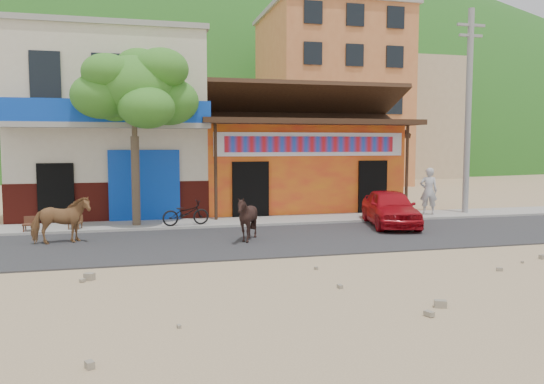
% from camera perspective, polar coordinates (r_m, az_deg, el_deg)
% --- Properties ---
extents(ground, '(120.00, 120.00, 0.00)m').
position_cam_1_polar(ground, '(13.68, 5.35, -6.91)').
color(ground, '#9E825B').
rests_on(ground, ground).
extents(road, '(60.00, 5.00, 0.04)m').
position_cam_1_polar(road, '(16.01, 2.37, -5.04)').
color(road, '#28282B').
rests_on(road, ground).
extents(sidewalk, '(60.00, 2.00, 0.12)m').
position_cam_1_polar(sidewalk, '(19.34, -0.57, -3.14)').
color(sidewalk, gray).
rests_on(sidewalk, ground).
extents(dance_club, '(8.00, 6.00, 3.60)m').
position_cam_1_polar(dance_club, '(23.54, 1.89, 2.60)').
color(dance_club, orange).
rests_on(dance_club, ground).
extents(cafe_building, '(7.00, 6.00, 7.00)m').
position_cam_1_polar(cafe_building, '(22.64, -16.79, 6.59)').
color(cafe_building, beige).
rests_on(cafe_building, ground).
extents(apartment_front, '(9.00, 9.00, 12.00)m').
position_cam_1_polar(apartment_front, '(39.13, 6.20, 9.76)').
color(apartment_front, '#CC723F').
rests_on(apartment_front, ground).
extents(apartment_rear, '(8.00, 8.00, 10.00)m').
position_cam_1_polar(apartment_rear, '(48.22, 13.85, 7.59)').
color(apartment_rear, tan).
rests_on(apartment_rear, ground).
extents(hillside, '(100.00, 40.00, 24.00)m').
position_cam_1_polar(hillside, '(83.23, -11.12, 11.40)').
color(hillside, '#194C14').
rests_on(hillside, ground).
extents(tree, '(3.00, 3.00, 6.00)m').
position_cam_1_polar(tree, '(18.41, -14.56, 5.83)').
color(tree, '#2D721E').
rests_on(tree, sidewalk).
extents(utility_pole, '(0.24, 0.24, 8.00)m').
position_cam_1_polar(utility_pole, '(22.55, 20.35, 8.07)').
color(utility_pole, gray).
rests_on(utility_pole, sidewalk).
extents(cow_tan, '(1.69, 1.02, 1.33)m').
position_cam_1_polar(cow_tan, '(16.18, -21.77, -2.84)').
color(cow_tan, '#99693D').
rests_on(cow_tan, road).
extents(cow_dark, '(1.51, 1.44, 1.33)m').
position_cam_1_polar(cow_dark, '(15.37, -2.70, -2.88)').
color(cow_dark, black).
rests_on(cow_dark, road).
extents(red_car, '(2.29, 3.95, 1.27)m').
position_cam_1_polar(red_car, '(18.70, 12.59, -1.66)').
color(red_car, '#AF0C16').
rests_on(red_car, road).
extents(scooter, '(1.66, 0.81, 0.83)m').
position_cam_1_polar(scooter, '(18.12, -9.26, -2.25)').
color(scooter, black).
rests_on(scooter, sidewalk).
extents(pedestrian, '(0.78, 0.65, 1.83)m').
position_cam_1_polar(pedestrian, '(21.48, 16.49, 0.09)').
color(pedestrian, beige).
rests_on(pedestrian, sidewalk).
extents(cafe_chair_left, '(0.47, 0.47, 0.83)m').
position_cam_1_polar(cafe_chair_left, '(18.28, -20.44, -2.45)').
color(cafe_chair_left, '#52291B').
rests_on(cafe_chair_left, sidewalk).
extents(cafe_chair_right, '(0.40, 0.40, 0.86)m').
position_cam_1_polar(cafe_chair_right, '(18.38, -24.62, -2.52)').
color(cafe_chair_right, '#4A2618').
rests_on(cafe_chair_right, sidewalk).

